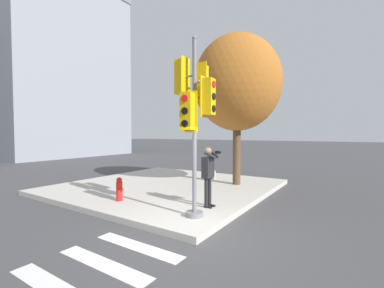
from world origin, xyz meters
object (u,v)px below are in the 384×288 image
(traffic_signal_pole, at_px, (195,104))
(fire_hydrant, at_px, (119,189))
(person_photographer, at_px, (209,171))
(street_tree, at_px, (237,83))

(traffic_signal_pole, bearing_deg, fire_hydrant, 90.53)
(person_photographer, xyz_separation_m, street_tree, (3.59, 0.67, 3.22))
(street_tree, bearing_deg, fire_hydrant, 155.81)
(person_photographer, bearing_deg, street_tree, 10.51)
(street_tree, bearing_deg, traffic_signal_pole, -170.06)
(street_tree, bearing_deg, person_photographer, -169.49)
(traffic_signal_pole, relative_size, person_photographer, 2.65)
(person_photographer, distance_m, fire_hydrant, 2.98)
(person_photographer, relative_size, fire_hydrant, 2.31)
(person_photographer, relative_size, street_tree, 0.28)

